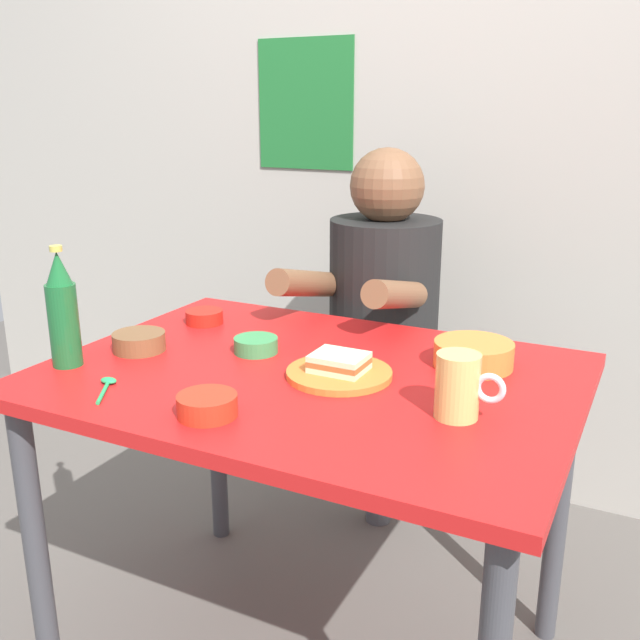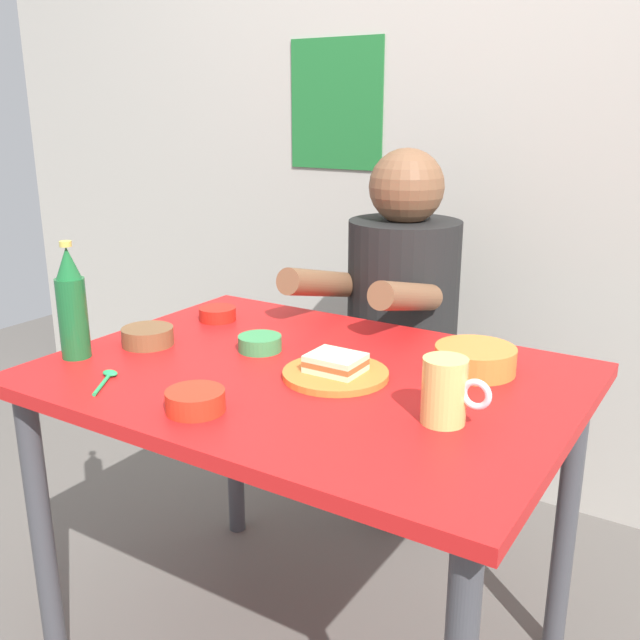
{
  "view_description": "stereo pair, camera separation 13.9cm",
  "coord_description": "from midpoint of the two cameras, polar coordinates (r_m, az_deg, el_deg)",
  "views": [
    {
      "loc": [
        0.65,
        -1.25,
        1.28
      ],
      "look_at": [
        0.0,
        0.05,
        0.84
      ],
      "focal_mm": 39.88,
      "sensor_mm": 36.0,
      "label": 1
    },
    {
      "loc": [
        0.77,
        -1.18,
        1.28
      ],
      "look_at": [
        0.0,
        0.05,
        0.84
      ],
      "focal_mm": 39.88,
      "sensor_mm": 36.0,
      "label": 2
    }
  ],
  "objects": [
    {
      "name": "sambal_bowl_red",
      "position": [
        1.86,
        -6.12,
        0.52
      ],
      "size": [
        0.1,
        0.1,
        0.03
      ],
      "color": "#B21E14",
      "rests_on": "dining_table"
    },
    {
      "name": "person_seated",
      "position": [
        2.06,
        8.48,
        2.2
      ],
      "size": [
        0.33,
        0.56,
        0.72
      ],
      "color": "black",
      "rests_on": "stool"
    },
    {
      "name": "spoon",
      "position": [
        1.5,
        -14.2,
        -4.54
      ],
      "size": [
        0.08,
        0.11,
        0.01
      ],
      "color": "#26A559",
      "rests_on": "dining_table"
    },
    {
      "name": "beer_mug",
      "position": [
        1.28,
        13.15,
        -5.62
      ],
      "size": [
        0.13,
        0.08,
        0.12
      ],
      "color": "#D1BC66",
      "rests_on": "dining_table"
    },
    {
      "name": "condiment_bowl_brown",
      "position": [
        1.69,
        -11.4,
        -1.25
      ],
      "size": [
        0.12,
        0.12,
        0.04
      ],
      "color": "brown",
      "rests_on": "dining_table"
    },
    {
      "name": "dining_table",
      "position": [
        1.54,
        1.61,
        -7.4
      ],
      "size": [
        1.1,
        0.8,
        0.74
      ],
      "color": "red",
      "rests_on": "ground"
    },
    {
      "name": "plate_orange",
      "position": [
        1.47,
        3.94,
        -4.43
      ],
      "size": [
        0.22,
        0.22,
        0.01
      ],
      "primitive_type": "cylinder",
      "color": "orange",
      "rests_on": "dining_table"
    },
    {
      "name": "wall_back",
      "position": [
        2.37,
        15.36,
        16.77
      ],
      "size": [
        4.4,
        0.09,
        2.6
      ],
      "color": "#ADA89E",
      "rests_on": "ground"
    },
    {
      "name": "soup_bowl_orange",
      "position": [
        1.54,
        14.9,
        -3.01
      ],
      "size": [
        0.17,
        0.17,
        0.05
      ],
      "color": "orange",
      "rests_on": "dining_table"
    },
    {
      "name": "dip_bowl_green",
      "position": [
        1.62,
        -2.41,
        -1.84
      ],
      "size": [
        0.1,
        0.1,
        0.03
      ],
      "color": "#388C4C",
      "rests_on": "dining_table"
    },
    {
      "name": "sandwich",
      "position": [
        1.46,
        3.96,
        -3.51
      ],
      "size": [
        0.11,
        0.09,
        0.04
      ],
      "color": "beige",
      "rests_on": "plate_orange"
    },
    {
      "name": "beer_bottle",
      "position": [
        1.62,
        -17.01,
        1.07
      ],
      "size": [
        0.06,
        0.06,
        0.26
      ],
      "color": "#19602D",
      "rests_on": "dining_table"
    },
    {
      "name": "sauce_bowl_chili",
      "position": [
        1.31,
        -7.0,
        -6.43
      ],
      "size": [
        0.11,
        0.11,
        0.04
      ],
      "color": "red",
      "rests_on": "dining_table"
    },
    {
      "name": "stool",
      "position": [
        2.21,
        8.13,
        -8.25
      ],
      "size": [
        0.34,
        0.34,
        0.45
      ],
      "color": "#4C4C51",
      "rests_on": "ground"
    }
  ]
}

